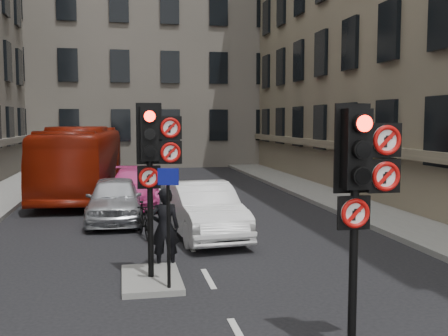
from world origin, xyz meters
name	(u,v)px	position (x,y,z in m)	size (l,w,h in m)	color
pavement_right	(370,209)	(7.20, 12.00, 0.08)	(3.00, 50.00, 0.16)	gray
centre_island	(151,279)	(-1.20, 5.00, 0.06)	(1.20, 2.00, 0.12)	gray
building_far	(142,38)	(0.00, 38.00, 10.00)	(30.00, 14.00, 20.00)	slate
signal_near	(361,176)	(1.49, 0.99, 2.58)	(0.91, 0.40, 3.58)	black
signal_far	(154,152)	(-1.11, 4.99, 2.70)	(0.91, 0.40, 3.58)	black
car_silver	(115,199)	(-2.02, 11.79, 0.74)	(1.75, 4.35, 1.48)	#B7BAC0
car_white	(203,210)	(0.52, 9.06, 0.77)	(1.64, 4.70, 1.55)	white
car_pink	(134,188)	(-1.32, 15.00, 0.71)	(1.99, 4.90, 1.42)	#EB459D
bus_red	(82,161)	(-3.50, 18.35, 1.53)	(2.58, 11.01, 3.07)	maroon
motorcycle	(144,220)	(-1.17, 9.22, 0.51)	(0.48, 1.69, 1.01)	black
motorcyclist	(165,228)	(-0.83, 6.00, 0.92)	(0.67, 0.44, 1.83)	black
info_sign	(168,211)	(-0.90, 4.18, 1.62)	(0.40, 0.16, 2.32)	black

